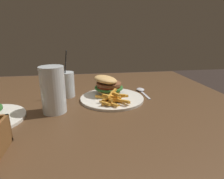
{
  "coord_description": "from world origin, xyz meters",
  "views": [
    {
      "loc": [
        -0.67,
        -0.03,
        1.03
      ],
      "look_at": [
        0.09,
        -0.15,
        0.79
      ],
      "focal_mm": 30.0,
      "sensor_mm": 36.0,
      "label": 1
    }
  ],
  "objects": [
    {
      "name": "spoon",
      "position": [
        0.18,
        -0.31,
        0.75
      ],
      "size": [
        0.15,
        0.04,
        0.01
      ],
      "rotation": [
        0.0,
        0.0,
        0.03
      ],
      "color": "silver",
      "rests_on": "dining_table"
    },
    {
      "name": "juice_glass",
      "position": [
        0.16,
        0.04,
        0.8
      ],
      "size": [
        0.07,
        0.07,
        0.21
      ],
      "color": "silver",
      "rests_on": "dining_table"
    },
    {
      "name": "dining_table",
      "position": [
        0.0,
        0.0,
        0.64
      ],
      "size": [
        1.22,
        1.36,
        0.74
      ],
      "color": "#4C331E",
      "rests_on": "ground_plane"
    },
    {
      "name": "meal_plate_near",
      "position": [
        0.11,
        -0.14,
        0.78
      ],
      "size": [
        0.27,
        0.27,
        0.1
      ],
      "color": "silver",
      "rests_on": "dining_table"
    },
    {
      "name": "beer_glass",
      "position": [
        -0.01,
        0.08,
        0.82
      ],
      "size": [
        0.09,
        0.09,
        0.17
      ],
      "color": "silver",
      "rests_on": "dining_table"
    }
  ]
}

